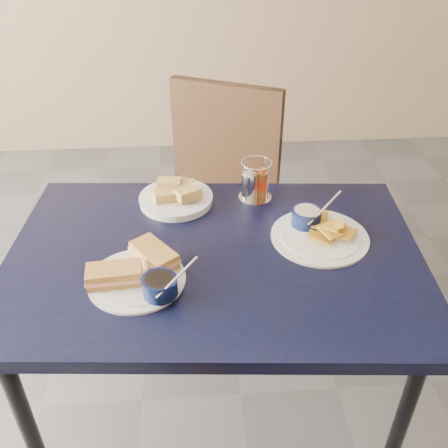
{
  "coord_description": "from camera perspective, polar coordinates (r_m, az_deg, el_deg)",
  "views": [
    {
      "loc": [
        -0.15,
        -0.88,
        1.63
      ],
      "look_at": [
        -0.07,
        0.28,
        0.82
      ],
      "focal_mm": 40.0,
      "sensor_mm": 36.0,
      "label": 1
    }
  ],
  "objects": [
    {
      "name": "sandwich_plate",
      "position": [
        1.33,
        -9.55,
        -5.58
      ],
      "size": [
        0.3,
        0.27,
        0.12
      ],
      "color": "white",
      "rests_on": "dining_table"
    },
    {
      "name": "chair_far",
      "position": [
        2.07,
        -1.91,
        3.9
      ],
      "size": [
        0.6,
        0.61,
        0.98
      ],
      "color": "black",
      "rests_on": "ground"
    },
    {
      "name": "bread_basket",
      "position": [
        1.63,
        -5.49,
        3.13
      ],
      "size": [
        0.24,
        0.24,
        0.07
      ],
      "color": "white",
      "rests_on": "dining_table"
    },
    {
      "name": "plantain_plate",
      "position": [
        1.51,
        10.49,
        -0.61
      ],
      "size": [
        0.29,
        0.29,
        0.12
      ],
      "color": "white",
      "rests_on": "dining_table"
    },
    {
      "name": "condiment_caddy",
      "position": [
        1.64,
        3.47,
        4.69
      ],
      "size": [
        0.11,
        0.11,
        0.14
      ],
      "color": "silver",
      "rests_on": "dining_table"
    },
    {
      "name": "dining_table",
      "position": [
        1.46,
        -1.06,
        -5.4
      ],
      "size": [
        1.23,
        0.87,
        0.75
      ],
      "color": "black",
      "rests_on": "ground"
    }
  ]
}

